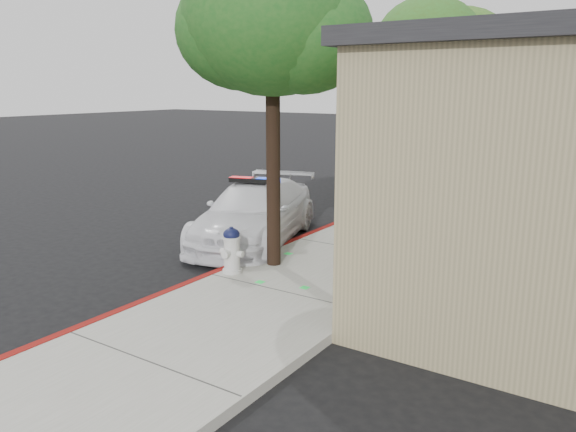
# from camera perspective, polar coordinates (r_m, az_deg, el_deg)

# --- Properties ---
(ground) EXTENTS (120.00, 120.00, 0.00)m
(ground) POSITION_cam_1_polar(r_m,az_deg,el_deg) (10.63, -8.14, -6.50)
(ground) COLOR black
(ground) RESTS_ON ground
(sidewalk) EXTENTS (3.20, 60.00, 0.15)m
(sidewalk) POSITION_cam_1_polar(r_m,az_deg,el_deg) (12.13, 7.10, -3.65)
(sidewalk) COLOR gray
(sidewalk) RESTS_ON ground
(red_curb) EXTENTS (0.14, 60.00, 0.16)m
(red_curb) POSITION_cam_1_polar(r_m,az_deg,el_deg) (12.86, 0.96, -2.57)
(red_curb) COLOR maroon
(red_curb) RESTS_ON ground
(police_car) EXTENTS (3.25, 5.12, 1.50)m
(police_car) POSITION_cam_1_polar(r_m,az_deg,el_deg) (12.99, -3.35, 0.37)
(police_car) COLOR white
(police_car) RESTS_ON ground
(fire_hydrant) EXTENTS (0.49, 0.43, 0.86)m
(fire_hydrant) POSITION_cam_1_polar(r_m,az_deg,el_deg) (10.45, -5.71, -3.42)
(fire_hydrant) COLOR silver
(fire_hydrant) RESTS_ON sidewalk
(street_tree_near) EXTENTS (3.52, 3.24, 5.92)m
(street_tree_near) POSITION_cam_1_polar(r_m,az_deg,el_deg) (10.54, -1.59, 18.68)
(street_tree_near) COLOR black
(street_tree_near) RESTS_ON sidewalk
(street_tree_mid) EXTENTS (3.15, 3.13, 5.87)m
(street_tree_mid) POSITION_cam_1_polar(r_m,az_deg,el_deg) (17.32, 13.97, 16.07)
(street_tree_mid) COLOR black
(street_tree_mid) RESTS_ON sidewalk
(street_tree_far) EXTENTS (3.08, 3.09, 5.71)m
(street_tree_far) POSITION_cam_1_polar(r_m,az_deg,el_deg) (18.50, 17.10, 15.23)
(street_tree_far) COLOR black
(street_tree_far) RESTS_ON sidewalk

